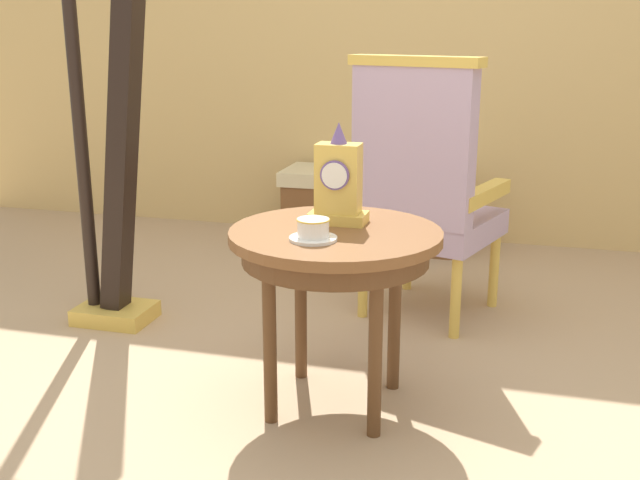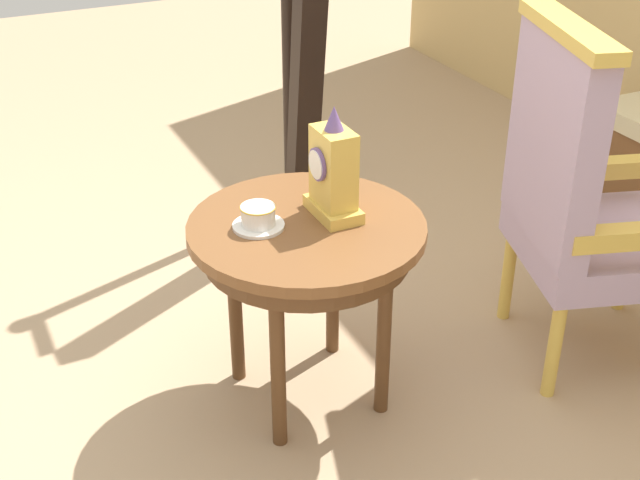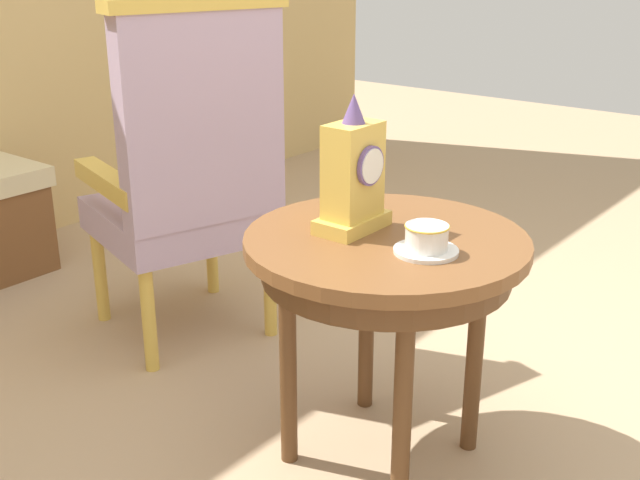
# 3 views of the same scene
# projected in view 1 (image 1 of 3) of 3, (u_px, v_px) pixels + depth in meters

# --- Properties ---
(ground_plane) EXTENTS (10.00, 10.00, 0.00)m
(ground_plane) POSITION_uv_depth(u_px,v_px,m) (311.00, 398.00, 2.66)
(ground_plane) COLOR tan
(side_table) EXTENTS (0.69, 0.69, 0.62)m
(side_table) POSITION_uv_depth(u_px,v_px,m) (335.00, 253.00, 2.47)
(side_table) COLOR brown
(side_table) RESTS_ON ground
(teacup_left) EXTENTS (0.15, 0.15, 0.07)m
(teacup_left) POSITION_uv_depth(u_px,v_px,m) (313.00, 230.00, 2.33)
(teacup_left) COLOR white
(teacup_left) RESTS_ON side_table
(mantel_clock) EXTENTS (0.19, 0.11, 0.34)m
(mantel_clock) POSITION_uv_depth(u_px,v_px,m) (338.00, 183.00, 2.50)
(mantel_clock) COLOR gold
(mantel_clock) RESTS_ON side_table
(armchair) EXTENTS (0.67, 0.67, 1.14)m
(armchair) POSITION_uv_depth(u_px,v_px,m) (423.00, 187.00, 3.22)
(armchair) COLOR #B299B7
(armchair) RESTS_ON ground
(harp) EXTENTS (0.40, 0.24, 1.84)m
(harp) POSITION_uv_depth(u_px,v_px,m) (110.00, 153.00, 3.14)
(harp) COLOR gold
(harp) RESTS_ON ground
(window_bench) EXTENTS (1.05, 0.40, 0.44)m
(window_bench) POSITION_uv_depth(u_px,v_px,m) (373.00, 208.00, 4.45)
(window_bench) COLOR beige
(window_bench) RESTS_ON ground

